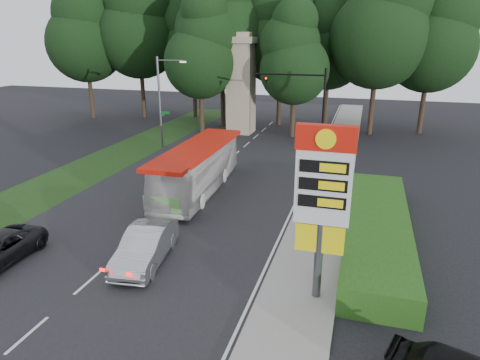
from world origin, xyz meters
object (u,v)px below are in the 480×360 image
(sedan_silver, at_px, (146,246))
(transit_bus, at_px, (198,169))
(streetlight_signs, at_px, (162,98))
(monument, at_px, (241,83))
(traffic_signal_mast, at_px, (308,98))
(gas_station_pylon, at_px, (323,191))

(sedan_silver, bearing_deg, transit_bus, 89.42)
(streetlight_signs, xyz_separation_m, monument, (4.99, 7.99, 0.67))
(traffic_signal_mast, relative_size, sedan_silver, 1.49)
(traffic_signal_mast, relative_size, transit_bus, 0.66)
(monument, xyz_separation_m, transit_bus, (2.32, -17.97, -3.59))
(streetlight_signs, bearing_deg, transit_bus, -53.78)
(gas_station_pylon, xyz_separation_m, sedan_silver, (-7.70, 0.69, -3.65))
(gas_station_pylon, height_order, monument, monument)
(streetlight_signs, height_order, transit_bus, streetlight_signs)
(traffic_signal_mast, distance_m, monument, 9.76)
(traffic_signal_mast, relative_size, monument, 0.72)
(streetlight_signs, relative_size, sedan_silver, 1.66)
(streetlight_signs, height_order, sedan_silver, streetlight_signs)
(traffic_signal_mast, distance_m, sedan_silver, 22.06)
(transit_bus, bearing_deg, monument, 94.30)
(gas_station_pylon, relative_size, traffic_signal_mast, 0.95)
(gas_station_pylon, xyz_separation_m, monument, (-11.20, 28.01, 0.66))
(sedan_silver, bearing_deg, monument, 89.52)
(traffic_signal_mast, height_order, streetlight_signs, streetlight_signs)
(monument, bearing_deg, traffic_signal_mast, -38.00)
(gas_station_pylon, distance_m, traffic_signal_mast, 22.29)
(gas_station_pylon, bearing_deg, transit_bus, 131.50)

